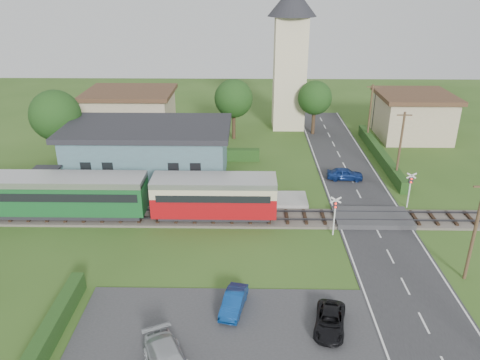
{
  "coord_description": "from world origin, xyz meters",
  "views": [
    {
      "loc": [
        -0.28,
        -32.15,
        18.44
      ],
      "look_at": [
        -0.9,
        4.0,
        2.67
      ],
      "focal_mm": 35.0,
      "sensor_mm": 36.0,
      "label": 1
    }
  ],
  "objects_px": {
    "station_building": "(149,151)",
    "crossing_signal_far": "(410,185)",
    "crossing_signal_near": "(335,210)",
    "car_park_dark": "(330,321)",
    "car_park_blue": "(234,302)",
    "pedestrian_near": "(220,191)",
    "church_tower": "(291,48)",
    "pedestrian_far": "(51,192)",
    "house_east": "(413,115)",
    "equipment_hut": "(47,183)",
    "house_west": "(131,112)",
    "train": "(9,194)",
    "car_on_road": "(345,174)"
  },
  "relations": [
    {
      "from": "station_building",
      "to": "crossing_signal_far",
      "type": "height_order",
      "value": "station_building"
    },
    {
      "from": "crossing_signal_near",
      "to": "crossing_signal_far",
      "type": "bearing_deg",
      "value": 33.69
    },
    {
      "from": "station_building",
      "to": "car_park_dark",
      "type": "height_order",
      "value": "station_building"
    },
    {
      "from": "crossing_signal_near",
      "to": "car_park_blue",
      "type": "bearing_deg",
      "value": -129.3
    },
    {
      "from": "pedestrian_near",
      "to": "car_park_dark",
      "type": "bearing_deg",
      "value": 110.15
    },
    {
      "from": "church_tower",
      "to": "pedestrian_far",
      "type": "distance_m",
      "value": 33.72
    },
    {
      "from": "house_east",
      "to": "pedestrian_far",
      "type": "relative_size",
      "value": 5.78
    },
    {
      "from": "equipment_hut",
      "to": "pedestrian_far",
      "type": "height_order",
      "value": "equipment_hut"
    },
    {
      "from": "station_building",
      "to": "pedestrian_far",
      "type": "bearing_deg",
      "value": -138.7
    },
    {
      "from": "car_park_blue",
      "to": "pedestrian_near",
      "type": "bearing_deg",
      "value": 108.17
    },
    {
      "from": "car_park_blue",
      "to": "crossing_signal_near",
      "type": "bearing_deg",
      "value": 62.54
    },
    {
      "from": "house_west",
      "to": "pedestrian_near",
      "type": "height_order",
      "value": "house_west"
    },
    {
      "from": "car_park_dark",
      "to": "station_building",
      "type": "bearing_deg",
      "value": 135.55
    },
    {
      "from": "pedestrian_far",
      "to": "train",
      "type": "bearing_deg",
      "value": 151.73
    },
    {
      "from": "church_tower",
      "to": "house_east",
      "type": "xyz_separation_m",
      "value": [
        15.0,
        -4.0,
        -7.43
      ]
    },
    {
      "from": "equipment_hut",
      "to": "house_east",
      "type": "height_order",
      "value": "house_east"
    },
    {
      "from": "equipment_hut",
      "to": "pedestrian_near",
      "type": "bearing_deg",
      "value": -2.14
    },
    {
      "from": "house_west",
      "to": "crossing_signal_near",
      "type": "bearing_deg",
      "value": -49.89
    },
    {
      "from": "car_on_road",
      "to": "pedestrian_far",
      "type": "relative_size",
      "value": 2.29
    },
    {
      "from": "equipment_hut",
      "to": "house_east",
      "type": "relative_size",
      "value": 0.29
    },
    {
      "from": "crossing_signal_near",
      "to": "car_on_road",
      "type": "xyz_separation_m",
      "value": [
        2.91,
        10.73,
        -1.5
      ]
    },
    {
      "from": "crossing_signal_far",
      "to": "car_park_blue",
      "type": "height_order",
      "value": "crossing_signal_far"
    },
    {
      "from": "equipment_hut",
      "to": "car_on_road",
      "type": "xyz_separation_m",
      "value": [
        27.31,
        5.13,
        -1.1
      ]
    },
    {
      "from": "house_west",
      "to": "house_east",
      "type": "relative_size",
      "value": 1.23
    },
    {
      "from": "house_west",
      "to": "car_park_dark",
      "type": "bearing_deg",
      "value": -61.67
    },
    {
      "from": "crossing_signal_near",
      "to": "car_on_road",
      "type": "relative_size",
      "value": 0.94
    },
    {
      "from": "crossing_signal_far",
      "to": "car_park_dark",
      "type": "height_order",
      "value": "crossing_signal_far"
    },
    {
      "from": "station_building",
      "to": "church_tower",
      "type": "relative_size",
      "value": 0.91
    },
    {
      "from": "equipment_hut",
      "to": "station_building",
      "type": "xyz_separation_m",
      "value": [
        8.0,
        5.79,
        0.95
      ]
    },
    {
      "from": "pedestrian_near",
      "to": "pedestrian_far",
      "type": "relative_size",
      "value": 1.2
    },
    {
      "from": "house_east",
      "to": "pedestrian_far",
      "type": "bearing_deg",
      "value": -152.45
    },
    {
      "from": "house_west",
      "to": "crossing_signal_far",
      "type": "bearing_deg",
      "value": -35.77
    },
    {
      "from": "equipment_hut",
      "to": "crossing_signal_near",
      "type": "relative_size",
      "value": 0.78
    },
    {
      "from": "pedestrian_far",
      "to": "car_park_dark",
      "type": "bearing_deg",
      "value": -110.58
    },
    {
      "from": "equipment_hut",
      "to": "church_tower",
      "type": "relative_size",
      "value": 0.14
    },
    {
      "from": "church_tower",
      "to": "pedestrian_near",
      "type": "bearing_deg",
      "value": -108.03
    },
    {
      "from": "station_building",
      "to": "car_on_road",
      "type": "xyz_separation_m",
      "value": [
        19.31,
        -0.67,
        -2.05
      ]
    },
    {
      "from": "car_on_road",
      "to": "car_park_dark",
      "type": "relative_size",
      "value": 0.99
    },
    {
      "from": "car_park_dark",
      "to": "train",
      "type": "bearing_deg",
      "value": 163.95
    },
    {
      "from": "train",
      "to": "crossing_signal_near",
      "type": "height_order",
      "value": "train"
    },
    {
      "from": "house_west",
      "to": "pedestrian_far",
      "type": "distance_m",
      "value": 20.72
    },
    {
      "from": "crossing_signal_far",
      "to": "car_on_road",
      "type": "distance_m",
      "value": 7.48
    },
    {
      "from": "crossing_signal_far",
      "to": "pedestrian_far",
      "type": "distance_m",
      "value": 31.03
    },
    {
      "from": "crossing_signal_far",
      "to": "house_east",
      "type": "bearing_deg",
      "value": 71.92
    },
    {
      "from": "house_east",
      "to": "car_park_blue",
      "type": "relative_size",
      "value": 2.7
    },
    {
      "from": "station_building",
      "to": "car_on_road",
      "type": "relative_size",
      "value": 4.58
    },
    {
      "from": "house_east",
      "to": "car_park_dark",
      "type": "height_order",
      "value": "house_east"
    },
    {
      "from": "station_building",
      "to": "house_east",
      "type": "xyz_separation_m",
      "value": [
        30.0,
        13.01,
        0.1
      ]
    },
    {
      "from": "equipment_hut",
      "to": "church_tower",
      "type": "bearing_deg",
      "value": 44.75
    },
    {
      "from": "train",
      "to": "car_park_dark",
      "type": "height_order",
      "value": "train"
    }
  ]
}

